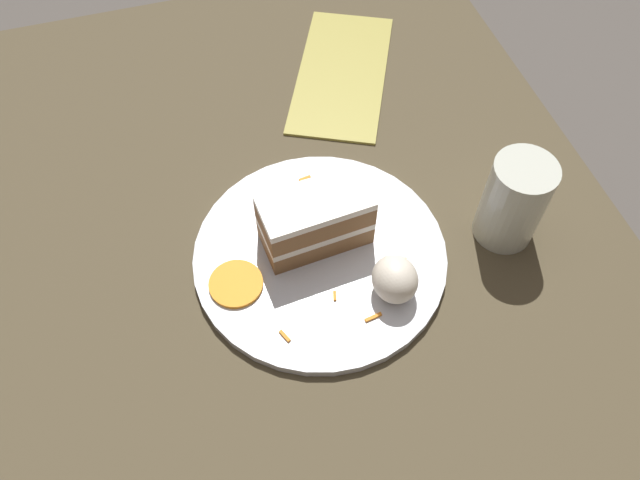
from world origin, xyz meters
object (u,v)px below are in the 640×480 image
Objects in this scene: cake_slice at (315,220)px; drinking_glass at (512,205)px; plate at (320,255)px; orange_garnish at (235,281)px; cream_dollop at (395,279)px; menu_card at (342,73)px.

cake_slice is 0.24m from drinking_glass.
plate is 2.56× the size of drinking_glass.
cake_slice is 2.08× the size of orange_garnish.
orange_garnish is 0.53× the size of drinking_glass.
drinking_glass is (-0.02, -0.34, 0.04)m from orange_garnish.
orange_garnish is at bearing 87.19° from drinking_glass.
drinking_glass is (-0.05, -0.23, 0.00)m from cake_slice.
plate is 5.31× the size of cream_dollop.
plate is 1.12× the size of menu_card.
plate is at bearing -87.08° from menu_card.
cream_dollop reaches higher than plate.
drinking_glass is at bearing -96.67° from plate.
plate is 4.82× the size of orange_garnish.
drinking_glass is at bearing -92.81° from orange_garnish.
drinking_glass reaches higher than orange_garnish.
drinking_glass is (-0.03, -0.23, 0.05)m from plate.
orange_garnish is 0.40m from menu_card.
orange_garnish is (-0.03, 0.11, -0.04)m from cake_slice.
cake_slice is at bearing 78.08° from drinking_glass.
cream_dollop is 0.48× the size of drinking_glass.
drinking_glass reaches higher than plate.
cake_slice is 0.32m from menu_card.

